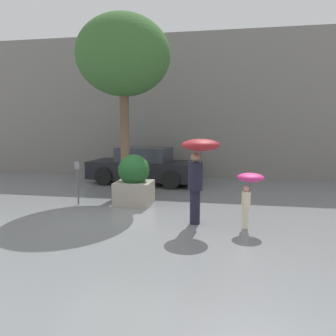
# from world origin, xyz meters

# --- Properties ---
(ground_plane) EXTENTS (40.00, 40.00, 0.00)m
(ground_plane) POSITION_xyz_m (0.00, 0.00, 0.00)
(ground_plane) COLOR slate
(building_facade) EXTENTS (18.00, 0.30, 6.00)m
(building_facade) POSITION_xyz_m (0.00, 6.50, 3.00)
(building_facade) COLOR gray
(building_facade) RESTS_ON ground
(planter_box) EXTENTS (1.02, 0.90, 1.44)m
(planter_box) POSITION_xyz_m (-0.02, 1.39, 0.69)
(planter_box) COLOR #9E9384
(planter_box) RESTS_ON ground
(person_adult) EXTENTS (0.84, 0.84, 1.96)m
(person_adult) POSITION_xyz_m (1.94, -0.15, 1.46)
(person_adult) COLOR #1E1E2D
(person_adult) RESTS_ON ground
(person_child) EXTENTS (0.58, 0.58, 1.23)m
(person_child) POSITION_xyz_m (3.05, -0.22, 0.97)
(person_child) COLOR beige
(person_child) RESTS_ON ground
(parked_car_near) EXTENTS (4.39, 2.28, 1.39)m
(parked_car_near) POSITION_xyz_m (-0.59, 4.79, 0.64)
(parked_car_near) COLOR black
(parked_car_near) RESTS_ON ground
(street_tree) EXTENTS (2.90, 2.90, 5.60)m
(street_tree) POSITION_xyz_m (-0.65, 2.57, 4.33)
(street_tree) COLOR brown
(street_tree) RESTS_ON ground
(parking_meter) EXTENTS (0.14, 0.14, 1.22)m
(parking_meter) POSITION_xyz_m (-1.61, 1.13, 0.88)
(parking_meter) COLOR #595B60
(parking_meter) RESTS_ON ground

